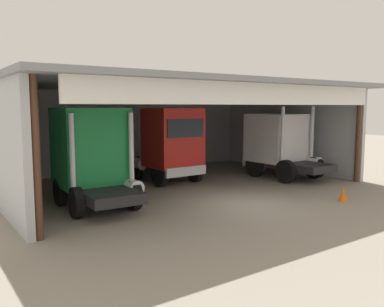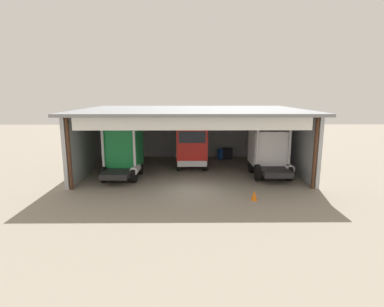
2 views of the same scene
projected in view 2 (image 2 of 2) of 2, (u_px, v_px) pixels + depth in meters
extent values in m
plane|color=gray|center=(193.00, 190.00, 19.36)|extent=(80.00, 80.00, 0.00)
cube|color=#ADB2B7|center=(191.00, 133.00, 28.89)|extent=(15.84, 0.24, 4.62)
cube|color=#ADB2B7|center=(90.00, 141.00, 23.82)|extent=(0.24, 10.18, 4.62)
cube|color=#ADB2B7|center=(293.00, 141.00, 23.98)|extent=(0.24, 10.18, 4.62)
cube|color=gray|center=(192.00, 110.00, 22.94)|extent=(16.44, 11.18, 0.20)
cylinder|color=#4C2D1E|center=(69.00, 154.00, 18.98)|extent=(0.24, 0.24, 4.62)
cylinder|color=#4C2D1E|center=(315.00, 153.00, 19.13)|extent=(0.24, 0.24, 4.62)
cube|color=white|center=(193.00, 123.00, 18.13)|extent=(14.26, 0.12, 0.90)
cube|color=#197F3D|center=(124.00, 146.00, 22.07)|extent=(2.50, 2.57, 2.93)
cube|color=black|center=(128.00, 136.00, 23.20)|extent=(2.03, 0.15, 0.88)
cube|color=silver|center=(129.00, 163.00, 23.64)|extent=(2.28, 0.26, 0.44)
cube|color=#232326|center=(119.00, 172.00, 20.82)|extent=(1.92, 2.96, 0.36)
cylinder|color=silver|center=(103.00, 152.00, 20.79)|extent=(0.18, 0.18, 3.00)
cylinder|color=silver|center=(134.00, 153.00, 20.72)|extent=(0.18, 0.18, 3.00)
cylinder|color=silver|center=(135.00, 169.00, 21.05)|extent=(0.61, 1.22, 0.56)
cylinder|color=black|center=(112.00, 167.00, 22.92)|extent=(0.35, 1.07, 1.06)
cylinder|color=black|center=(140.00, 167.00, 22.86)|extent=(0.35, 1.07, 1.06)
cylinder|color=black|center=(104.00, 175.00, 20.89)|extent=(0.35, 1.07, 1.06)
cylinder|color=black|center=(134.00, 175.00, 20.82)|extent=(0.35, 1.07, 1.06)
cube|color=red|center=(192.00, 141.00, 24.05)|extent=(2.37, 2.24, 2.85)
cube|color=black|center=(192.00, 137.00, 22.84)|extent=(2.00, 0.08, 0.86)
cube|color=silver|center=(192.00, 164.00, 23.21)|extent=(2.24, 0.18, 0.44)
cube|color=#232326|center=(191.00, 155.00, 26.30)|extent=(1.80, 3.64, 0.36)
cylinder|color=silver|center=(204.00, 141.00, 25.35)|extent=(0.18, 0.18, 2.96)
cylinder|color=silver|center=(179.00, 141.00, 25.31)|extent=(0.18, 0.18, 2.96)
cylinder|color=silver|center=(179.00, 154.00, 25.96)|extent=(0.57, 1.20, 0.56)
cylinder|color=black|center=(205.00, 163.00, 23.96)|extent=(0.31, 1.15, 1.15)
cylinder|color=black|center=(179.00, 164.00, 23.92)|extent=(0.31, 1.15, 1.15)
cylinder|color=black|center=(203.00, 157.00, 26.35)|extent=(0.31, 1.15, 1.15)
cylinder|color=black|center=(180.00, 157.00, 26.31)|extent=(0.31, 1.15, 1.15)
cube|color=white|center=(268.00, 147.00, 22.58)|extent=(2.51, 2.54, 2.54)
cube|color=black|center=(264.00, 138.00, 23.75)|extent=(2.13, 0.07, 0.76)
cube|color=silver|center=(263.00, 161.00, 24.14)|extent=(2.38, 0.17, 0.44)
cube|color=#232326|center=(273.00, 170.00, 21.19)|extent=(1.88, 3.05, 0.36)
cylinder|color=silver|center=(257.00, 149.00, 21.16)|extent=(0.18, 0.18, 3.18)
cylinder|color=silver|center=(290.00, 149.00, 21.18)|extent=(0.18, 0.18, 3.18)
cylinder|color=silver|center=(288.00, 167.00, 21.47)|extent=(0.56, 1.20, 0.56)
cylinder|color=black|center=(251.00, 165.00, 23.36)|extent=(0.30, 1.14, 1.14)
cylinder|color=black|center=(280.00, 165.00, 23.38)|extent=(0.30, 1.14, 1.14)
cylinder|color=black|center=(257.00, 173.00, 21.22)|extent=(0.30, 1.14, 1.14)
cylinder|color=black|center=(289.00, 173.00, 21.24)|extent=(0.30, 1.14, 1.14)
cylinder|color=#194CB2|center=(220.00, 154.00, 28.28)|extent=(0.58, 0.58, 0.90)
cube|color=black|center=(227.00, 153.00, 28.32)|extent=(0.90, 0.60, 1.00)
cone|color=orange|center=(254.00, 195.00, 17.41)|extent=(0.36, 0.36, 0.56)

